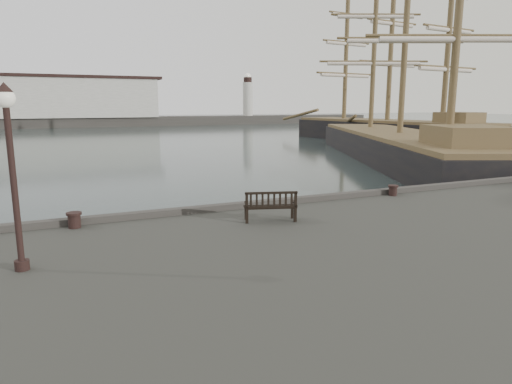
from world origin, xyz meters
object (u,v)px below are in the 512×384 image
(tall_ship_far, at_px, (386,136))
(tall_ship_main, at_px, (399,153))
(bollard_right, at_px, (393,190))
(bollard_left, at_px, (74,220))
(lamp_post, at_px, (11,153))
(bench, at_px, (270,212))

(tall_ship_far, bearing_deg, tall_ship_main, -133.14)
(bollard_right, bearing_deg, bollard_left, 180.00)
(lamp_post, bearing_deg, tall_ship_main, 37.10)
(bench, height_order, lamp_post, lamp_post)
(tall_ship_far, bearing_deg, bollard_right, -135.86)
(bollard_left, relative_size, bollard_right, 1.11)
(bench, xyz_separation_m, bollard_right, (5.47, 1.43, -0.08))
(bollard_right, distance_m, lamp_post, 12.02)
(bollard_left, bearing_deg, lamp_post, -110.68)
(bench, bearing_deg, bollard_left, -178.61)
(bench, xyz_separation_m, tall_ship_main, (21.60, 19.45, -1.14))
(bollard_left, relative_size, tall_ship_far, 0.01)
(lamp_post, relative_size, tall_ship_main, 0.10)
(tall_ship_main, bearing_deg, bench, -114.29)
(bench, distance_m, bollard_left, 5.13)
(bollard_right, bearing_deg, tall_ship_main, 48.17)
(lamp_post, xyz_separation_m, tall_ship_far, (39.51, 36.74, -3.00))
(bench, relative_size, bollard_left, 3.69)
(bollard_right, height_order, tall_ship_far, tall_ship_far)
(bollard_left, height_order, lamp_post, lamp_post)
(bollard_right, height_order, tall_ship_main, tall_ship_main)
(bench, distance_m, tall_ship_main, 29.09)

